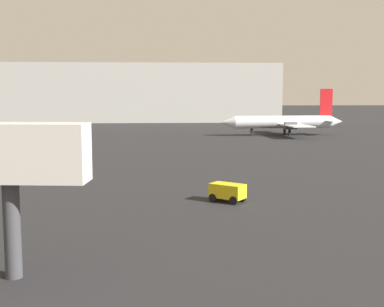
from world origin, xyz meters
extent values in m
cylinder|color=silver|center=(25.56, 77.79, 2.46)|extent=(17.97, 3.52, 2.28)
cone|color=silver|center=(15.40, 77.08, 2.46)|extent=(2.66, 2.45, 2.28)
cone|color=silver|center=(35.72, 78.50, 2.46)|extent=(2.66, 2.45, 2.28)
cube|color=silver|center=(26.45, 77.85, 2.12)|extent=(5.12, 18.83, 0.17)
cube|color=silver|center=(34.10, 78.39, 2.69)|extent=(2.16, 6.18, 0.12)
cube|color=red|center=(33.74, 78.36, 6.03)|extent=(2.32, 0.38, 4.85)
cylinder|color=#4C4C54|center=(26.16, 74.29, 2.01)|extent=(2.26, 1.45, 1.30)
cylinder|color=#4C4C54|center=(25.67, 81.34, 2.01)|extent=(2.26, 1.45, 1.30)
cube|color=black|center=(19.86, 77.39, 0.66)|extent=(0.39, 0.39, 1.32)
cube|color=black|center=(26.55, 76.41, 0.66)|extent=(0.39, 0.39, 1.32)
cube|color=black|center=(26.35, 79.30, 0.66)|extent=(0.39, 0.39, 1.32)
cylinder|color=#3F3F44|center=(-2.58, 7.99, 2.04)|extent=(0.70, 0.70, 4.08)
cube|color=gold|center=(8.27, 22.16, 0.80)|extent=(2.69, 2.49, 1.00)
cylinder|color=black|center=(9.29, 22.11, 0.30)|extent=(0.60, 0.52, 0.60)
cylinder|color=black|center=(8.58, 21.18, 0.30)|extent=(0.60, 0.52, 0.60)
cylinder|color=black|center=(7.96, 23.14, 0.30)|extent=(0.60, 0.52, 0.60)
cylinder|color=black|center=(7.25, 22.21, 0.30)|extent=(0.60, 0.52, 0.60)
cube|color=#B7B7B2|center=(-5.63, 130.31, 7.71)|extent=(81.39, 25.35, 15.43)
camera|label=1|loc=(3.66, -12.82, 7.69)|focal=47.24mm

